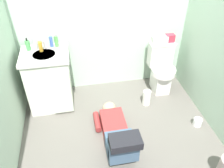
% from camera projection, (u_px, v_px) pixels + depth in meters
% --- Properties ---
extents(ground_plane, '(2.88, 3.15, 0.04)m').
position_uv_depth(ground_plane, '(119.00, 135.00, 2.93)').
color(ground_plane, '#615C55').
extents(wall_back, '(2.54, 0.08, 2.40)m').
position_uv_depth(wall_back, '(103.00, 9.00, 3.07)').
color(wall_back, '#B1CEB5').
rests_on(wall_back, ground_plane).
extents(toilet, '(0.36, 0.46, 0.75)m').
position_uv_depth(toilet, '(161.00, 68.00, 3.44)').
color(toilet, silver).
rests_on(toilet, ground_plane).
extents(vanity_cabinet, '(0.60, 0.53, 0.82)m').
position_uv_depth(vanity_cabinet, '(49.00, 80.00, 3.12)').
color(vanity_cabinet, silver).
rests_on(vanity_cabinet, ground_plane).
extents(faucet, '(0.02, 0.02, 0.10)m').
position_uv_depth(faucet, '(44.00, 45.00, 2.97)').
color(faucet, silver).
rests_on(faucet, vanity_cabinet).
extents(person_plumber, '(0.39, 1.06, 0.52)m').
position_uv_depth(person_plumber, '(117.00, 134.00, 2.69)').
color(person_plumber, maroon).
rests_on(person_plumber, ground_plane).
extents(tissue_box, '(0.22, 0.11, 0.10)m').
position_uv_depth(tissue_box, '(160.00, 39.00, 3.24)').
color(tissue_box, silver).
rests_on(tissue_box, toilet).
extents(toiletry_bag, '(0.12, 0.09, 0.11)m').
position_uv_depth(toiletry_bag, '(170.00, 38.00, 3.26)').
color(toiletry_bag, '#B22D3F').
rests_on(toiletry_bag, toilet).
extents(soap_dispenser, '(0.06, 0.06, 0.17)m').
position_uv_depth(soap_dispenser, '(28.00, 45.00, 2.91)').
color(soap_dispenser, '#499F52').
rests_on(soap_dispenser, vanity_cabinet).
extents(bottle_clear, '(0.05, 0.05, 0.16)m').
position_uv_depth(bottle_clear, '(36.00, 44.00, 2.92)').
color(bottle_clear, silver).
rests_on(bottle_clear, vanity_cabinet).
extents(bottle_amber, '(0.05, 0.05, 0.13)m').
position_uv_depth(bottle_amber, '(41.00, 46.00, 2.89)').
color(bottle_amber, gold).
rests_on(bottle_amber, vanity_cabinet).
extents(bottle_white, '(0.06, 0.06, 0.17)m').
position_uv_depth(bottle_white, '(46.00, 42.00, 2.95)').
color(bottle_white, white).
rests_on(bottle_white, vanity_cabinet).
extents(bottle_blue, '(0.04, 0.04, 0.15)m').
position_uv_depth(bottle_blue, '(51.00, 42.00, 2.98)').
color(bottle_blue, '#415FB4').
rests_on(bottle_blue, vanity_cabinet).
extents(bottle_green, '(0.05, 0.05, 0.14)m').
position_uv_depth(bottle_green, '(56.00, 41.00, 2.99)').
color(bottle_green, '#4F9947').
rests_on(bottle_green, vanity_cabinet).
extents(paper_towel_roll, '(0.11, 0.11, 0.23)m').
position_uv_depth(paper_towel_roll, '(147.00, 98.00, 3.30)').
color(paper_towel_roll, white).
rests_on(paper_towel_roll, ground_plane).
extents(toilet_paper_roll, '(0.11, 0.11, 0.10)m').
position_uv_depth(toilet_paper_roll, '(197.00, 122.00, 3.01)').
color(toilet_paper_roll, white).
rests_on(toilet_paper_roll, ground_plane).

